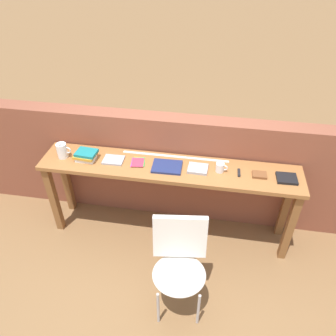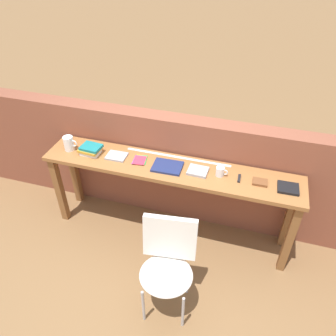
{
  "view_description": "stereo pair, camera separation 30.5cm",
  "coord_description": "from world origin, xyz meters",
  "px_view_note": "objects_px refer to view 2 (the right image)",
  "views": [
    {
      "loc": [
        0.4,
        -2.14,
        2.76
      ],
      "look_at": [
        0.0,
        0.25,
        0.9
      ],
      "focal_mm": 35.0,
      "sensor_mm": 36.0,
      "label": 1
    },
    {
      "loc": [
        0.7,
        -2.07,
        2.76
      ],
      "look_at": [
        0.0,
        0.25,
        0.9
      ],
      "focal_mm": 35.0,
      "sensor_mm": 36.0,
      "label": 2
    }
  ],
  "objects_px": {
    "multitool_folded": "(239,178)",
    "mug": "(220,171)",
    "pamphlet_pile_colourful": "(140,160)",
    "chair_white_moulded": "(167,262)",
    "book_repair_rightmost": "(288,188)",
    "book_stack_leftmost": "(91,150)",
    "leather_journal_brown": "(260,182)",
    "book_open_centre": "(167,167)",
    "magazine_cycling": "(117,156)",
    "pitcher_white": "(69,143)"
  },
  "relations": [
    {
      "from": "multitool_folded",
      "to": "mug",
      "type": "bearing_deg",
      "value": 179.06
    },
    {
      "from": "pamphlet_pile_colourful",
      "to": "multitool_folded",
      "type": "bearing_deg",
      "value": -0.63
    },
    {
      "from": "chair_white_moulded",
      "to": "mug",
      "type": "relative_size",
      "value": 8.1
    },
    {
      "from": "multitool_folded",
      "to": "book_repair_rightmost",
      "type": "bearing_deg",
      "value": -2.43
    },
    {
      "from": "book_repair_rightmost",
      "to": "pamphlet_pile_colourful",
      "type": "bearing_deg",
      "value": 177.13
    },
    {
      "from": "book_stack_leftmost",
      "to": "mug",
      "type": "height_order",
      "value": "mug"
    },
    {
      "from": "pamphlet_pile_colourful",
      "to": "book_repair_rightmost",
      "type": "xyz_separation_m",
      "value": [
        1.38,
        -0.03,
        0.01
      ]
    },
    {
      "from": "leather_journal_brown",
      "to": "book_open_centre",
      "type": "bearing_deg",
      "value": -179.57
    },
    {
      "from": "magazine_cycling",
      "to": "mug",
      "type": "xyz_separation_m",
      "value": [
        1.02,
        0.0,
        0.04
      ]
    },
    {
      "from": "magazine_cycling",
      "to": "book_repair_rightmost",
      "type": "xyz_separation_m",
      "value": [
        1.62,
        -0.02,
        0.0
      ]
    },
    {
      "from": "chair_white_moulded",
      "to": "book_stack_leftmost",
      "type": "height_order",
      "value": "book_stack_leftmost"
    },
    {
      "from": "multitool_folded",
      "to": "book_repair_rightmost",
      "type": "relative_size",
      "value": 0.61
    },
    {
      "from": "book_stack_leftmost",
      "to": "book_open_centre",
      "type": "bearing_deg",
      "value": -0.24
    },
    {
      "from": "pitcher_white",
      "to": "multitool_folded",
      "type": "bearing_deg",
      "value": 0.64
    },
    {
      "from": "pamphlet_pile_colourful",
      "to": "magazine_cycling",
      "type": "bearing_deg",
      "value": -177.54
    },
    {
      "from": "magazine_cycling",
      "to": "multitool_folded",
      "type": "height_order",
      "value": "magazine_cycling"
    },
    {
      "from": "leather_journal_brown",
      "to": "pitcher_white",
      "type": "bearing_deg",
      "value": 179.69
    },
    {
      "from": "chair_white_moulded",
      "to": "mug",
      "type": "bearing_deg",
      "value": 71.87
    },
    {
      "from": "pamphlet_pile_colourful",
      "to": "mug",
      "type": "bearing_deg",
      "value": -0.56
    },
    {
      "from": "chair_white_moulded",
      "to": "pitcher_white",
      "type": "height_order",
      "value": "pitcher_white"
    },
    {
      "from": "chair_white_moulded",
      "to": "leather_journal_brown",
      "type": "distance_m",
      "value": 1.07
    },
    {
      "from": "chair_white_moulded",
      "to": "pamphlet_pile_colourful",
      "type": "relative_size",
      "value": 4.96
    },
    {
      "from": "mug",
      "to": "multitool_folded",
      "type": "xyz_separation_m",
      "value": [
        0.17,
        -0.0,
        -0.04
      ]
    },
    {
      "from": "leather_journal_brown",
      "to": "book_repair_rightmost",
      "type": "bearing_deg",
      "value": -3.76
    },
    {
      "from": "book_stack_leftmost",
      "to": "mug",
      "type": "distance_m",
      "value": 1.29
    },
    {
      "from": "chair_white_moulded",
      "to": "multitool_folded",
      "type": "xyz_separation_m",
      "value": [
        0.44,
        0.8,
        0.36
      ]
    },
    {
      "from": "book_stack_leftmost",
      "to": "mug",
      "type": "bearing_deg",
      "value": 0.98
    },
    {
      "from": "mug",
      "to": "book_repair_rightmost",
      "type": "xyz_separation_m",
      "value": [
        0.6,
        -0.02,
        -0.03
      ]
    },
    {
      "from": "pitcher_white",
      "to": "leather_journal_brown",
      "type": "xyz_separation_m",
      "value": [
        1.89,
        0.01,
        -0.07
      ]
    },
    {
      "from": "chair_white_moulded",
      "to": "book_open_centre",
      "type": "height_order",
      "value": "book_open_centre"
    },
    {
      "from": "pitcher_white",
      "to": "leather_journal_brown",
      "type": "height_order",
      "value": "pitcher_white"
    },
    {
      "from": "book_stack_leftmost",
      "to": "multitool_folded",
      "type": "bearing_deg",
      "value": 0.75
    },
    {
      "from": "chair_white_moulded",
      "to": "book_repair_rightmost",
      "type": "relative_size",
      "value": 4.95
    },
    {
      "from": "book_stack_leftmost",
      "to": "multitool_folded",
      "type": "xyz_separation_m",
      "value": [
        1.47,
        0.02,
        -0.04
      ]
    },
    {
      "from": "book_repair_rightmost",
      "to": "book_stack_leftmost",
      "type": "bearing_deg",
      "value": 178.35
    },
    {
      "from": "chair_white_moulded",
      "to": "magazine_cycling",
      "type": "relative_size",
      "value": 4.54
    },
    {
      "from": "mug",
      "to": "book_repair_rightmost",
      "type": "height_order",
      "value": "mug"
    },
    {
      "from": "pitcher_white",
      "to": "pamphlet_pile_colourful",
      "type": "distance_m",
      "value": 0.75
    },
    {
      "from": "mug",
      "to": "leather_journal_brown",
      "type": "relative_size",
      "value": 0.85
    },
    {
      "from": "mug",
      "to": "magazine_cycling",
      "type": "bearing_deg",
      "value": -179.86
    },
    {
      "from": "multitool_folded",
      "to": "leather_journal_brown",
      "type": "relative_size",
      "value": 0.85
    },
    {
      "from": "pamphlet_pile_colourful",
      "to": "multitool_folded",
      "type": "relative_size",
      "value": 1.63
    },
    {
      "from": "pitcher_white",
      "to": "book_repair_rightmost",
      "type": "distance_m",
      "value": 2.13
    },
    {
      "from": "pitcher_white",
      "to": "mug",
      "type": "height_order",
      "value": "pitcher_white"
    },
    {
      "from": "pamphlet_pile_colourful",
      "to": "book_open_centre",
      "type": "distance_m",
      "value": 0.29
    },
    {
      "from": "magazine_cycling",
      "to": "pamphlet_pile_colourful",
      "type": "xyz_separation_m",
      "value": [
        0.24,
        0.01,
        -0.0
      ]
    },
    {
      "from": "pitcher_white",
      "to": "book_open_centre",
      "type": "relative_size",
      "value": 0.66
    },
    {
      "from": "book_stack_leftmost",
      "to": "magazine_cycling",
      "type": "distance_m",
      "value": 0.27
    },
    {
      "from": "pitcher_white",
      "to": "pamphlet_pile_colourful",
      "type": "height_order",
      "value": "pitcher_white"
    },
    {
      "from": "book_stack_leftmost",
      "to": "multitool_folded",
      "type": "height_order",
      "value": "book_stack_leftmost"
    }
  ]
}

